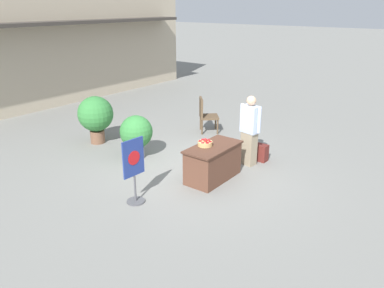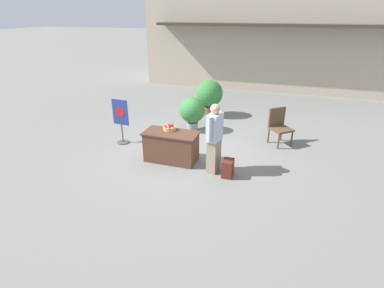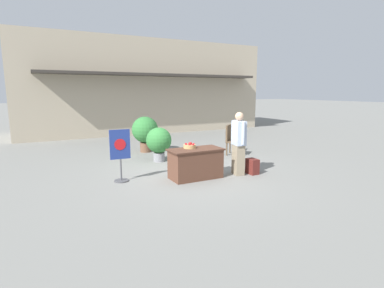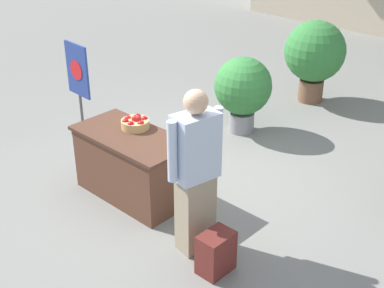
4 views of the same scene
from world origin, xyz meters
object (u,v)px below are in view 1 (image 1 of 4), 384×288
object	(u,v)px
backpack	(261,153)
potted_plant_near_left	(96,115)
poster_board	(134,170)
patio_chair	(206,113)
person_visitor	(250,130)
potted_plant_near_right	(136,133)
display_table	(213,162)
apple_basket	(205,143)

from	to	relation	value
backpack	potted_plant_near_left	distance (m)	4.60
poster_board	potted_plant_near_left	world-z (taller)	potted_plant_near_left
backpack	patio_chair	bearing A→B (deg)	67.78
person_visitor	potted_plant_near_right	bearing A→B (deg)	-50.18
display_table	potted_plant_near_left	bearing A→B (deg)	90.83
apple_basket	backpack	distance (m)	1.87
patio_chair	potted_plant_near_right	xyz separation A→B (m)	(-2.73, 0.18, 0.07)
backpack	person_visitor	bearing A→B (deg)	161.20
poster_board	patio_chair	distance (m)	4.60
potted_plant_near_right	display_table	bearing A→B (deg)	-85.78
apple_basket	backpack	xyz separation A→B (m)	(1.68, -0.51, -0.64)
backpack	poster_board	bearing A→B (deg)	164.19
apple_basket	backpack	bearing A→B (deg)	-16.88
poster_board	potted_plant_near_left	size ratio (longest dim) A/B	0.99
potted_plant_near_right	potted_plant_near_left	distance (m)	1.70
potted_plant_near_right	patio_chair	bearing A→B (deg)	-3.76
person_visitor	potted_plant_near_right	size ratio (longest dim) A/B	1.54
display_table	poster_board	world-z (taller)	poster_board
apple_basket	poster_board	bearing A→B (deg)	165.25
display_table	poster_board	bearing A→B (deg)	161.57
backpack	potted_plant_near_left	world-z (taller)	potted_plant_near_left
person_visitor	potted_plant_near_left	bearing A→B (deg)	-62.42
potted_plant_near_left	apple_basket	bearing A→B (deg)	-90.60
apple_basket	potted_plant_near_right	distance (m)	2.07
poster_board	patio_chair	size ratio (longest dim) A/B	1.24
backpack	apple_basket	bearing A→B (deg)	163.12
display_table	backpack	distance (m)	1.63
person_visitor	potted_plant_near_left	size ratio (longest dim) A/B	1.28
backpack	poster_board	xyz separation A→B (m)	(-3.39, 0.96, 0.49)
apple_basket	patio_chair	world-z (taller)	patio_chair
patio_chair	apple_basket	bearing A→B (deg)	-96.35
person_visitor	backpack	xyz separation A→B (m)	(0.39, -0.13, -0.66)
potted_plant_near_right	person_visitor	bearing A→B (deg)	-60.88
potted_plant_near_right	apple_basket	bearing A→B (deg)	-88.11
backpack	potted_plant_near_left	xyz separation A→B (m)	(-1.64, 4.26, 0.60)
display_table	patio_chair	bearing A→B (deg)	38.49
display_table	backpack	bearing A→B (deg)	-12.73
display_table	potted_plant_near_right	size ratio (longest dim) A/B	1.26
display_table	poster_board	size ratio (longest dim) A/B	1.06
backpack	patio_chair	size ratio (longest dim) A/B	0.40
apple_basket	poster_board	xyz separation A→B (m)	(-1.71, 0.45, -0.15)
apple_basket	potted_plant_near_right	xyz separation A→B (m)	(-0.07, 2.06, -0.18)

